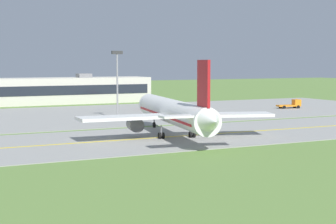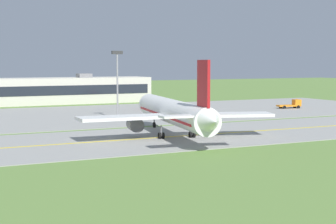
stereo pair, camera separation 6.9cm
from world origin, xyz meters
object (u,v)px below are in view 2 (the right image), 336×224
service_truck_fuel (151,103)px  apron_light_mast (117,76)px  airplane_lead (174,112)px  service_truck_baggage (292,104)px

service_truck_fuel → apron_light_mast: bearing=-129.7°
airplane_lead → service_truck_fuel: airplane_lead is taller
service_truck_baggage → service_truck_fuel: 37.52m
airplane_lead → apron_light_mast: (1.42, 29.49, 5.19)m
apron_light_mast → service_truck_baggage: bearing=7.1°
service_truck_baggage → airplane_lead: bearing=-146.0°
airplane_lead → apron_light_mast: bearing=87.2°
service_truck_baggage → service_truck_fuel: (-34.63, 14.44, 0.35)m
airplane_lead → apron_light_mast: apron_light_mast is taller
airplane_lead → service_truck_fuel: (18.78, 50.41, -2.60)m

